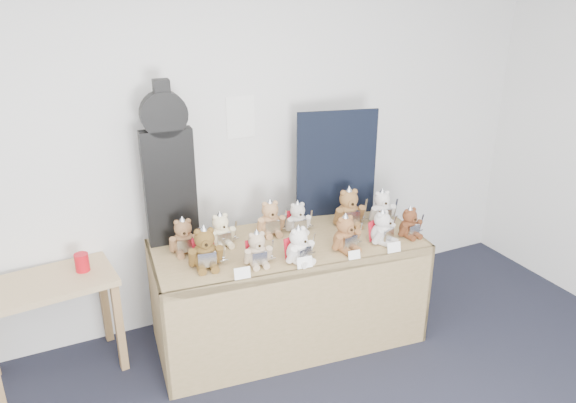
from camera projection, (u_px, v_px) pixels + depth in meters
name	position (u px, v px, depth m)	size (l,w,h in m)	color
room_shell	(241.00, 117.00, 3.94)	(6.00, 6.00, 6.00)	silver
display_table	(292.00, 269.00, 3.78)	(1.89, 0.94, 0.76)	olive
side_table	(48.00, 298.00, 3.51)	(0.86, 0.54, 0.68)	tan
guitar_case	(168.00, 167.00, 3.61)	(0.34, 0.12, 1.09)	black
navy_board	(336.00, 164.00, 4.09)	(0.60, 0.02, 0.79)	black
red_cup	(82.00, 262.00, 3.57)	(0.09, 0.09, 0.12)	red
teddy_front_far_left	(205.00, 249.00, 3.44)	(0.24, 0.22, 0.30)	brown
teddy_front_left	(257.00, 250.00, 3.48)	(0.20, 0.18, 0.25)	tan
teddy_front_centre	(299.00, 246.00, 3.50)	(0.22, 0.20, 0.27)	white
teddy_front_right	(345.00, 234.00, 3.66)	(0.23, 0.19, 0.27)	brown
teddy_front_far_right	(382.00, 228.00, 3.76)	(0.22, 0.21, 0.26)	silver
teddy_front_end	(410.00, 223.00, 3.85)	(0.20, 0.16, 0.24)	brown
teddy_back_left	(221.00, 231.00, 3.72)	(0.21, 0.18, 0.26)	beige
teddy_back_centre_left	(270.00, 219.00, 3.89)	(0.22, 0.19, 0.27)	tan
teddy_back_centre_right	(298.00, 219.00, 3.92)	(0.20, 0.17, 0.25)	beige
teddy_back_right	(349.00, 209.00, 4.01)	(0.26, 0.22, 0.31)	olive
teddy_back_end	(382.00, 208.00, 4.08)	(0.22, 0.19, 0.27)	silver
teddy_back_far_left	(184.00, 237.00, 3.62)	(0.22, 0.19, 0.27)	brown
entry_card_a	(242.00, 273.00, 3.33)	(0.10, 0.00, 0.07)	white
entry_card_b	(305.00, 262.00, 3.45)	(0.10, 0.00, 0.07)	white
entry_card_c	(354.00, 255.00, 3.56)	(0.08, 0.00, 0.06)	white
entry_card_d	(394.00, 247.00, 3.64)	(0.09, 0.00, 0.07)	white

